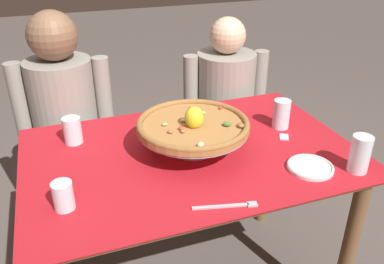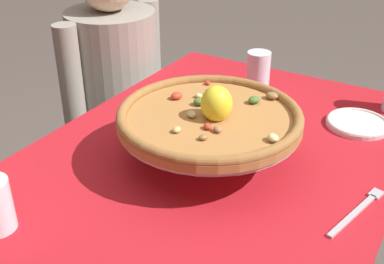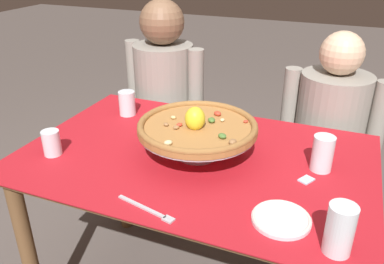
% 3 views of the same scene
% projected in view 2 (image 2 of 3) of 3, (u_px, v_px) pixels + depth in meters
% --- Properties ---
extents(dining_table, '(1.28, 0.85, 0.76)m').
position_uv_depth(dining_table, '(206.00, 200.00, 1.23)').
color(dining_table, brown).
rests_on(dining_table, ground).
extents(pizza_stand, '(0.42, 0.42, 0.10)m').
position_uv_depth(pizza_stand, '(210.00, 131.00, 1.15)').
color(pizza_stand, '#B7B7C1').
rests_on(pizza_stand, dining_table).
extents(pizza, '(0.43, 0.43, 0.10)m').
position_uv_depth(pizza, '(211.00, 116.00, 1.13)').
color(pizza, '#AD753D').
rests_on(pizza, pizza_stand).
extents(water_glass_side_right, '(0.07, 0.07, 0.13)m').
position_uv_depth(water_glass_side_right, '(258.00, 74.00, 1.51)').
color(water_glass_side_right, white).
rests_on(water_glass_side_right, dining_table).
extents(side_plate, '(0.17, 0.17, 0.02)m').
position_uv_depth(side_plate, '(358.00, 123.00, 1.33)').
color(side_plate, white).
rests_on(side_plate, dining_table).
extents(dinner_fork, '(0.21, 0.07, 0.01)m').
position_uv_depth(dinner_fork, '(359.00, 210.00, 1.01)').
color(dinner_fork, '#B7B7C1').
rests_on(dinner_fork, dining_table).
extents(sugar_packet, '(0.06, 0.06, 0.00)m').
position_uv_depth(sugar_packet, '(280.00, 100.00, 1.47)').
color(sugar_packet, silver).
rests_on(sugar_packet, dining_table).
extents(diner_right, '(0.48, 0.36, 1.12)m').
position_uv_depth(diner_right, '(118.00, 112.00, 1.90)').
color(diner_right, black).
rests_on(diner_right, ground).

